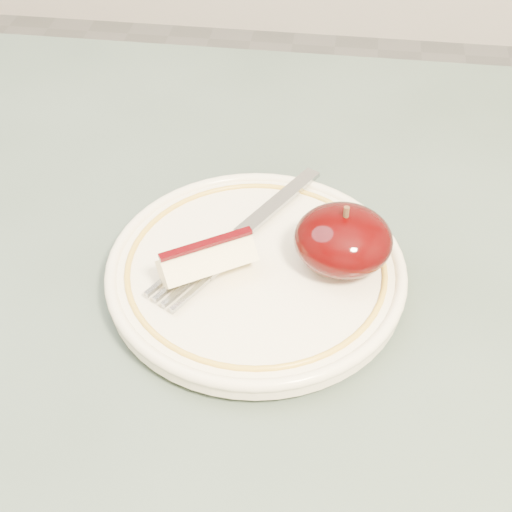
# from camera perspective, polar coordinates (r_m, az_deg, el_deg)

# --- Properties ---
(table) EXTENTS (0.90, 0.90, 0.75)m
(table) POSITION_cam_1_polar(r_m,az_deg,el_deg) (0.53, 0.55, -16.77)
(table) COLOR brown
(table) RESTS_ON ground
(plate) EXTENTS (0.22, 0.22, 0.02)m
(plate) POSITION_cam_1_polar(r_m,az_deg,el_deg) (0.51, -0.00, -1.13)
(plate) COLOR beige
(plate) RESTS_ON table
(apple_half) EXTENTS (0.07, 0.07, 0.05)m
(apple_half) POSITION_cam_1_polar(r_m,az_deg,el_deg) (0.50, 6.98, 1.31)
(apple_half) COLOR black
(apple_half) RESTS_ON plate
(apple_wedge) EXTENTS (0.07, 0.06, 0.03)m
(apple_wedge) POSITION_cam_1_polar(r_m,az_deg,el_deg) (0.49, -3.93, -0.32)
(apple_wedge) COLOR #F4E4B4
(apple_wedge) RESTS_ON plate
(fork) EXTENTS (0.11, 0.17, 0.00)m
(fork) POSITION_cam_1_polar(r_m,az_deg,el_deg) (0.53, -1.37, 1.69)
(fork) COLOR gray
(fork) RESTS_ON plate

